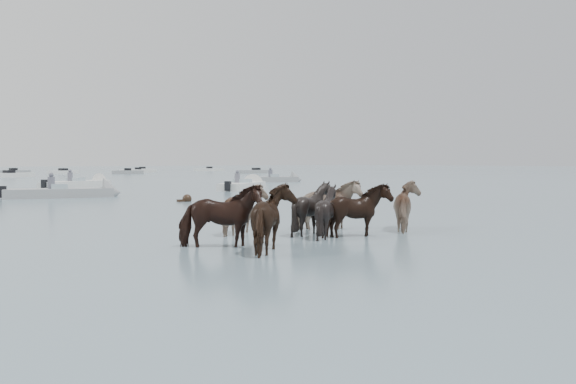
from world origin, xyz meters
TOP-DOWN VIEW (x-y plane):
  - ground at (0.00, 0.00)m, footprint 400.00×400.00m
  - pony_herd at (1.98, -0.47)m, footprint 7.85×4.90m
  - swimming_pony at (5.98, 13.28)m, footprint 0.72×0.44m
  - motorboat_b at (3.05, 19.98)m, footprint 6.04×3.18m
  - motorboat_c at (7.78, 31.83)m, footprint 6.06×3.84m
  - motorboat_d at (15.32, 21.80)m, footprint 5.58×4.65m
  - motorboat_e at (25.68, 31.10)m, footprint 4.95×3.64m

SIDE VIEW (x-z plane):
  - ground at x=0.00m, z-range 0.00..0.00m
  - swimming_pony at x=5.98m, z-range -0.12..0.32m
  - motorboat_c at x=7.78m, z-range -0.74..1.18m
  - motorboat_b at x=3.05m, z-range -0.74..1.18m
  - motorboat_d at x=15.32m, z-range -0.74..1.18m
  - motorboat_e at x=25.68m, z-range -0.73..1.19m
  - pony_herd at x=1.98m, z-range -0.18..1.42m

